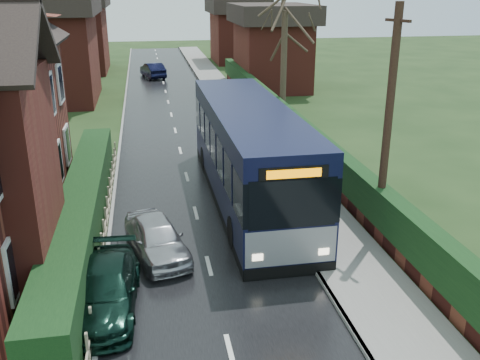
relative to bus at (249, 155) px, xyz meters
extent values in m
plane|color=#2E461E|center=(-2.20, -6.97, -1.84)|extent=(140.00, 140.00, 0.00)
cube|color=black|center=(-2.20, 3.03, -1.83)|extent=(6.00, 100.00, 0.02)
cube|color=slate|center=(2.05, 3.03, -1.77)|extent=(2.50, 100.00, 0.14)
cube|color=gray|center=(0.85, 3.03, -1.77)|extent=(0.12, 100.00, 0.14)
cube|color=gray|center=(-5.25, 3.03, -1.79)|extent=(0.12, 100.00, 0.10)
cube|color=black|center=(-6.10, -1.97, -1.04)|extent=(1.20, 16.00, 1.60)
cube|color=maroon|center=(3.60, 3.03, -1.54)|extent=(0.30, 50.00, 0.60)
cube|color=black|center=(3.60, 3.03, -0.64)|extent=(0.60, 50.00, 1.20)
cube|color=maroon|center=(-7.70, -4.97, 1.16)|extent=(2.50, 4.00, 6.00)
cube|color=silver|center=(-7.15, -6.97, -0.24)|extent=(0.08, 1.20, 1.60)
cube|color=black|center=(-7.12, -6.97, -0.24)|extent=(0.03, 0.95, 1.35)
cube|color=silver|center=(-7.15, -2.97, -0.24)|extent=(0.08, 1.20, 1.60)
cube|color=black|center=(-7.12, -2.97, -0.24)|extent=(0.03, 0.95, 1.35)
cube|color=silver|center=(-7.15, -2.97, 2.36)|extent=(0.08, 1.20, 1.60)
cube|color=black|center=(-7.12, -2.97, 2.36)|extent=(0.03, 0.95, 1.35)
cube|color=silver|center=(-7.15, 1.03, -0.24)|extent=(0.08, 1.20, 1.60)
cube|color=black|center=(-7.12, 1.03, -0.24)|extent=(0.03, 0.95, 1.35)
cube|color=silver|center=(-7.15, 1.03, 2.36)|extent=(0.08, 1.20, 1.60)
cube|color=black|center=(-7.12, 1.03, 2.36)|extent=(0.03, 0.95, 1.35)
cube|color=silver|center=(-7.15, 3.53, -0.24)|extent=(0.08, 1.20, 1.60)
cube|color=black|center=(-7.12, 3.53, -0.24)|extent=(0.03, 0.95, 1.35)
cube|color=silver|center=(-7.15, 3.53, 2.36)|extent=(0.08, 1.20, 1.60)
cube|color=black|center=(-7.12, 3.53, 2.36)|extent=(0.03, 0.95, 1.35)
cube|color=black|center=(0.00, 0.04, -0.82)|extent=(2.83, 12.20, 1.26)
cube|color=black|center=(0.00, 0.04, 0.48)|extent=(2.85, 12.20, 1.33)
cube|color=black|center=(0.00, 0.04, 1.51)|extent=(2.83, 12.20, 0.73)
cube|color=black|center=(0.00, 0.04, -1.65)|extent=(2.83, 12.20, 0.39)
cube|color=gray|center=(0.03, -6.01, -0.84)|extent=(2.66, 0.13, 1.11)
cube|color=black|center=(0.03, -6.04, 0.49)|extent=(2.49, 0.09, 1.44)
cube|color=black|center=(0.03, -6.04, 1.37)|extent=(1.94, 0.09, 0.39)
cube|color=#FF8C00|center=(0.03, -6.08, 1.37)|extent=(1.52, 0.05, 0.24)
cube|color=black|center=(0.03, -6.02, -1.60)|extent=(2.72, 0.15, 0.33)
cube|color=#FFF2CC|center=(-0.94, -6.07, -1.07)|extent=(0.31, 0.05, 0.20)
cube|color=#FFF2CC|center=(1.00, -6.06, -1.07)|extent=(0.31, 0.05, 0.20)
cylinder|color=black|center=(-1.23, -3.87, -1.31)|extent=(0.32, 1.07, 1.06)
cylinder|color=black|center=(1.27, -3.86, -1.31)|extent=(0.32, 1.07, 1.06)
cylinder|color=black|center=(-1.27, 3.94, -1.31)|extent=(0.32, 1.07, 1.06)
cylinder|color=black|center=(1.23, 3.95, -1.31)|extent=(0.32, 1.07, 1.06)
imported|color=#B6B5BA|center=(-3.70, -4.01, -1.23)|extent=(2.28, 3.84, 1.23)
imported|color=black|center=(-5.10, -6.74, -1.25)|extent=(1.89, 4.16, 1.18)
imported|color=black|center=(-2.98, 29.90, -1.17)|extent=(2.35, 4.29, 1.34)
cylinder|color=slate|center=(1.00, -5.40, -0.40)|extent=(0.08, 0.08, 2.87)
cube|color=silver|center=(1.00, -5.40, 0.83)|extent=(0.20, 0.43, 0.33)
cube|color=silver|center=(1.00, -5.40, 0.42)|extent=(0.18, 0.38, 0.29)
cylinder|color=black|center=(3.60, -3.98, 1.92)|extent=(0.26, 0.26, 7.52)
cube|color=black|center=(3.60, -3.98, 5.14)|extent=(0.41, 0.94, 0.09)
cylinder|color=#3A2E22|center=(4.20, 11.21, 1.45)|extent=(0.35, 0.35, 6.58)
camera|label=1|loc=(-3.76, -19.09, 6.16)|focal=40.00mm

